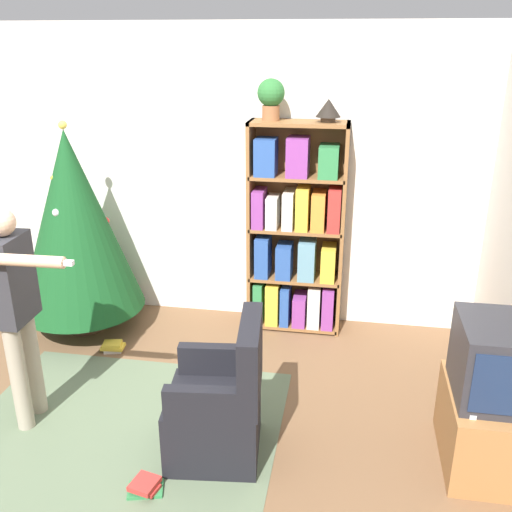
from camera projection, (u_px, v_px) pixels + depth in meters
name	position (u px, v px, depth m)	size (l,w,h in m)	color
ground_plane	(137.00, 464.00, 3.52)	(14.00, 14.00, 0.00)	brown
wall_back	(216.00, 177.00, 5.09)	(8.00, 0.10, 2.60)	silver
area_rug	(121.00, 433.00, 3.80)	(2.09, 1.78, 0.01)	#56664C
bookshelf	(296.00, 236.00, 4.91)	(0.82, 0.31, 1.84)	brown
tv_stand	(483.00, 428.00, 3.47)	(0.46, 0.71, 0.49)	#996638
television	(495.00, 360.00, 3.30)	(0.42, 0.54, 0.47)	#28282D
game_remote	(471.00, 411.00, 3.20)	(0.04, 0.12, 0.02)	white
christmas_tree	(74.00, 223.00, 4.83)	(1.08, 1.08, 1.85)	#4C3323
armchair	(220.00, 408.00, 3.53)	(0.63, 0.62, 0.92)	black
standing_person	(16.00, 302.00, 3.63)	(0.64, 0.47, 1.51)	#9E937F
potted_plant	(271.00, 96.00, 4.54)	(0.22, 0.22, 0.33)	#935B38
table_lamp	(328.00, 109.00, 4.50)	(0.20, 0.20, 0.18)	#473828
book_pile_near_tree	(113.00, 347.00, 4.78)	(0.20, 0.15, 0.08)	beige
book_pile_by_chair	(145.00, 487.00, 3.30)	(0.23, 0.19, 0.08)	#2D7A42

